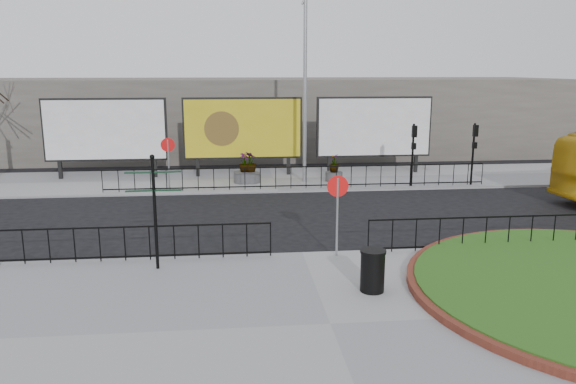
{
  "coord_description": "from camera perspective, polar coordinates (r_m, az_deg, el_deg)",
  "views": [
    {
      "loc": [
        -2.11,
        -16.42,
        5.69
      ],
      "look_at": [
        -0.23,
        2.11,
        1.57
      ],
      "focal_mm": 35.0,
      "sensor_mm": 36.0,
      "label": 1
    }
  ],
  "objects": [
    {
      "name": "billboard_left",
      "position": [
        30.23,
        -18.07,
        6.0
      ],
      "size": [
        6.2,
        0.31,
        4.1
      ],
      "color": "black",
      "rests_on": "pavement_far"
    },
    {
      "name": "railing_near_left",
      "position": [
        17.32,
        -18.58,
        -5.04
      ],
      "size": [
        10.0,
        0.1,
        1.1
      ],
      "primitive_type": null,
      "color": "black",
      "rests_on": "pavement_near"
    },
    {
      "name": "pavement_far",
      "position": [
        29.04,
        -1.52,
        1.3
      ],
      "size": [
        44.0,
        6.0,
        0.12
      ],
      "primitive_type": "cube",
      "color": "gray",
      "rests_on": "ground"
    },
    {
      "name": "fingerpost_sign",
      "position": [
        15.98,
        -13.42,
        -0.87
      ],
      "size": [
        1.53,
        0.29,
        3.27
      ],
      "rotation": [
        0.0,
        0.0,
        -0.03
      ],
      "color": "black",
      "rests_on": "pavement_near"
    },
    {
      "name": "planter_c",
      "position": [
        28.34,
        4.7,
        2.15
      ],
      "size": [
        0.87,
        0.87,
        1.37
      ],
      "color": "#4C4C4F",
      "rests_on": "pavement_far"
    },
    {
      "name": "litter_bin",
      "position": [
        14.52,
        8.59,
        -7.88
      ],
      "size": [
        0.66,
        0.66,
        1.09
      ],
      "color": "black",
      "rests_on": "pavement_near"
    },
    {
      "name": "signal_pole_a",
      "position": [
        27.39,
        12.62,
        4.64
      ],
      "size": [
        0.22,
        0.26,
        3.0
      ],
      "color": "black",
      "rests_on": "pavement_far"
    },
    {
      "name": "speed_sign_near",
      "position": [
        16.75,
        5.05,
        -0.6
      ],
      "size": [
        0.64,
        0.07,
        2.47
      ],
      "color": "gray",
      "rests_on": "pavement_near"
    },
    {
      "name": "planter_a",
      "position": [
        27.89,
        -4.45,
        1.94
      ],
      "size": [
        1.05,
        1.05,
        1.48
      ],
      "color": "#4C4C4F",
      "rests_on": "pavement_far"
    },
    {
      "name": "billboard_mid",
      "position": [
        29.56,
        -4.61,
        6.43
      ],
      "size": [
        6.2,
        0.31,
        4.1
      ],
      "color": "black",
      "rests_on": "pavement_far"
    },
    {
      "name": "pavement_near",
      "position": [
        12.9,
        4.32,
        -13.44
      ],
      "size": [
        30.0,
        10.0,
        0.12
      ],
      "primitive_type": "cube",
      "color": "gray",
      "rests_on": "ground"
    },
    {
      "name": "railing_near_right",
      "position": [
        18.95,
        21.53,
        -3.78
      ],
      "size": [
        9.0,
        0.1,
        1.1
      ],
      "primitive_type": null,
      "color": "black",
      "rests_on": "pavement_near"
    },
    {
      "name": "planter_b",
      "position": [
        27.88,
        -3.83,
        2.18
      ],
      "size": [
        0.95,
        0.95,
        1.55
      ],
      "color": "#4C4C4F",
      "rests_on": "pavement_far"
    },
    {
      "name": "signal_pole_b",
      "position": [
        28.48,
        18.38,
        4.6
      ],
      "size": [
        0.22,
        0.26,
        3.0
      ],
      "color": "black",
      "rests_on": "pavement_far"
    },
    {
      "name": "ground",
      "position": [
        17.5,
        1.45,
        -6.5
      ],
      "size": [
        90.0,
        90.0,
        0.0
      ],
      "primitive_type": "plane",
      "color": "black",
      "rests_on": "ground"
    },
    {
      "name": "lamp_post",
      "position": [
        27.67,
        1.75,
        10.68
      ],
      "size": [
        0.74,
        0.18,
        9.23
      ],
      "color": "gray",
      "rests_on": "pavement_far"
    },
    {
      "name": "billboard_right",
      "position": [
        30.51,
        8.73,
        6.52
      ],
      "size": [
        6.2,
        0.31,
        4.1
      ],
      "color": "black",
      "rests_on": "pavement_far"
    },
    {
      "name": "building_backdrop",
      "position": [
        38.61,
        -2.67,
        7.73
      ],
      "size": [
        40.0,
        10.0,
        5.0
      ],
      "primitive_type": "cube",
      "color": "#68615B",
      "rests_on": "ground"
    },
    {
      "name": "speed_sign_far",
      "position": [
        26.25,
        -12.08,
        3.94
      ],
      "size": [
        0.64,
        0.07,
        2.47
      ],
      "color": "gray",
      "rests_on": "pavement_far"
    },
    {
      "name": "railing_far",
      "position": [
        26.38,
        1.08,
        1.51
      ],
      "size": [
        18.0,
        0.1,
        1.1
      ],
      "primitive_type": null,
      "color": "black",
      "rests_on": "pavement_far"
    }
  ]
}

